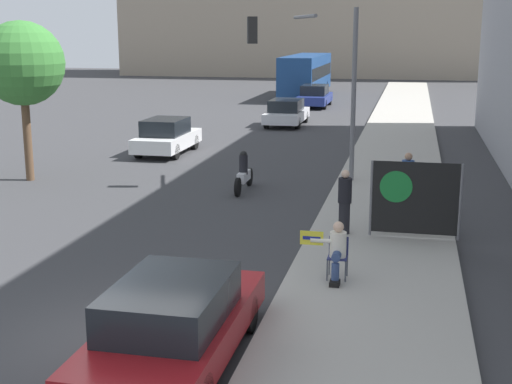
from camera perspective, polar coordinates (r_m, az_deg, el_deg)
The scene contains 14 objects.
ground_plane at distance 12.60m, azimuth -10.83°, elevation -11.46°, with size 160.00×160.00×0.00m, color #38383A.
sidewalk_curb at distance 26.00m, azimuth 10.82°, elevation 1.44°, with size 3.57×90.00×0.16m, color #A8A399.
seated_protester at distance 14.54m, azimuth 6.45°, elevation -4.57°, with size 0.97×0.77×1.20m.
jogger_on_sidewalk at distance 17.77m, azimuth 7.11°, elevation -0.75°, with size 0.34×0.34×1.62m.
pedestrian_behind at distance 20.14m, azimuth 12.01°, elevation 0.78°, with size 0.34×0.34×1.68m.
protest_banner at distance 17.66m, azimuth 12.56°, elevation -0.48°, with size 2.17×0.06×1.88m.
traffic_light_pole at distance 23.53m, azimuth 4.82°, elevation 10.14°, with size 3.44×3.21×5.67m.
parked_car_curbside at distance 11.28m, azimuth -6.58°, elevation -10.35°, with size 1.88×4.68×1.41m.
car_on_road_nearest at distance 30.28m, azimuth -7.16°, elevation 4.44°, with size 1.79×4.19×1.50m.
car_on_road_midblock at distance 39.08m, azimuth 2.45°, elevation 6.38°, with size 1.89×4.48×1.43m.
car_on_road_distant at distance 48.63m, azimuth 4.73°, elevation 7.66°, with size 1.89×4.67×1.49m.
city_bus_on_road at distance 55.56m, azimuth 4.02°, elevation 9.46°, with size 2.49×11.56×3.20m.
motorcycle_on_road at distance 23.10m, azimuth -0.99°, elevation 1.45°, with size 0.28×2.25×1.33m.
street_tree_near_curb at distance 25.61m, azimuth -18.20°, elevation 9.70°, with size 2.84×2.84×5.45m.
Camera 1 is at (4.69, -10.50, 5.15)m, focal length 50.00 mm.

